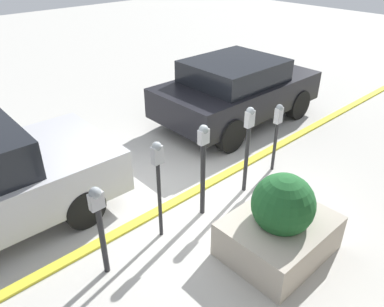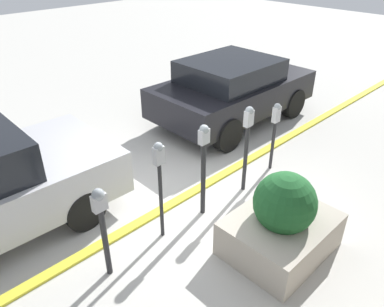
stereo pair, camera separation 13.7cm
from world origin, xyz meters
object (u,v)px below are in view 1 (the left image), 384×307
object	(u,v)px
parking_meter_nearest	(99,218)
planter_box	(280,224)
parking_meter_farthest	(277,126)
parked_car_middle	(236,89)
parking_meter_middle	(203,160)
parking_meter_fourth	(248,138)
parking_meter_second	(158,172)

from	to	relation	value
parking_meter_nearest	planter_box	size ratio (longest dim) A/B	0.91
parking_meter_farthest	parked_car_middle	bearing A→B (deg)	60.31
parking_meter_farthest	planter_box	xyz separation A→B (m)	(-1.69, -1.34, -0.43)
parking_meter_middle	parked_car_middle	size ratio (longest dim) A/B	0.40
parking_meter_fourth	parked_car_middle	world-z (taller)	parking_meter_fourth
parking_meter_nearest	parking_meter_second	size ratio (longest dim) A/B	0.86
parking_meter_second	parking_meter_farthest	distance (m)	2.67
parking_meter_nearest	parked_car_middle	size ratio (longest dim) A/B	0.34
parking_meter_farthest	planter_box	world-z (taller)	parking_meter_farthest
parking_meter_middle	parking_meter_farthest	world-z (taller)	parking_meter_middle
parking_meter_nearest	parked_car_middle	bearing A→B (deg)	22.74
parking_meter_middle	planter_box	distance (m)	1.41
parking_meter_fourth	parked_car_middle	xyz separation A→B (m)	(2.01, 2.00, -0.23)
parking_meter_farthest	parking_meter_nearest	bearing A→B (deg)	-179.14
planter_box	parked_car_middle	distance (m)	4.31
parking_meter_nearest	parking_meter_fourth	distance (m)	2.73
planter_box	parking_meter_second	bearing A→B (deg)	125.83
parking_meter_second	parking_meter_fourth	distance (m)	1.76
planter_box	parked_car_middle	size ratio (longest dim) A/B	0.38
parking_meter_nearest	parking_meter_second	distance (m)	0.98
parking_meter_middle	parking_meter_fourth	world-z (taller)	parking_meter_fourth
parking_meter_middle	planter_box	world-z (taller)	parking_meter_middle
parking_meter_fourth	planter_box	world-z (taller)	parking_meter_fourth
parking_meter_fourth	parked_car_middle	size ratio (longest dim) A/B	0.40
parking_meter_second	parking_meter_nearest	bearing A→B (deg)	-176.09
parking_meter_middle	parking_meter_fourth	distance (m)	0.97
parking_meter_nearest	parking_meter_fourth	bearing A→B (deg)	-0.48
parking_meter_second	parking_meter_fourth	bearing A→B (deg)	-2.89
parking_meter_nearest	parking_meter_farthest	bearing A→B (deg)	0.86
parking_meter_middle	planter_box	xyz separation A→B (m)	(0.18, -1.31, -0.50)
parking_meter_middle	parked_car_middle	bearing A→B (deg)	33.44
parking_meter_middle	parking_meter_farthest	bearing A→B (deg)	1.02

